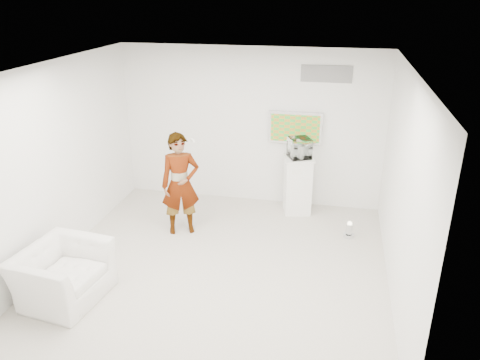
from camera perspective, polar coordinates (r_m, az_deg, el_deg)
The scene contains 10 objects.
room at distance 6.64m, azimuth -2.69°, elevation 0.65°, with size 5.01×5.01×3.00m.
tv at distance 8.78m, azimuth 6.76°, elevation 6.34°, with size 1.00×0.08×0.60m, color silver.
logo_decal at distance 8.57m, azimuth 10.50°, elevation 12.60°, with size 0.90×0.02×0.30m, color slate.
person at distance 7.94m, azimuth -7.28°, elevation -0.51°, with size 0.65×0.43×1.78m, color silver.
armchair at distance 6.88m, azimuth -20.83°, elevation -10.67°, with size 1.14×0.99×0.74m, color silver.
pedestal at distance 8.81m, azimuth 7.03°, elevation -0.58°, with size 0.53×0.53×1.08m, color white.
floor_uplight at distance 8.21m, azimuth 13.16°, elevation -5.92°, with size 0.18×0.18×0.28m, color silver.
vitrine at distance 8.55m, azimuth 7.26°, elevation 3.90°, with size 0.36×0.36×0.36m, color white.
console at distance 8.57m, azimuth 7.24°, elevation 3.47°, with size 0.05×0.17×0.23m, color white.
wii_remote at distance 7.86m, azimuth -5.81°, elevation 4.83°, with size 0.04×0.14×0.04m, color white.
Camera 1 is at (1.58, -5.96, 3.96)m, focal length 35.00 mm.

